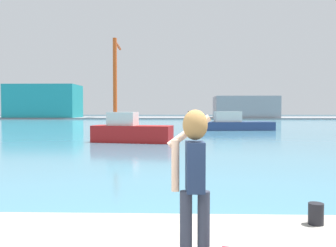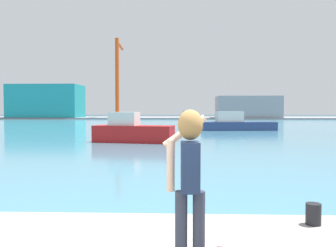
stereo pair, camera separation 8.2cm
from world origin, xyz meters
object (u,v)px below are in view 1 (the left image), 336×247
at_px(person_photographer, 194,169).
at_px(boat_moored_2, 234,124).
at_px(harbor_bollard, 316,214).
at_px(boat_moored, 131,131).
at_px(warehouse_left, 44,101).
at_px(port_crane, 116,70).
at_px(warehouse_right, 245,107).

relative_size(person_photographer, boat_moored_2, 0.20).
relative_size(person_photographer, harbor_bollard, 5.40).
relative_size(person_photographer, boat_moored, 0.29).
bearing_deg(harbor_bollard, warehouse_left, 113.33).
xyz_separation_m(person_photographer, port_crane, (-16.21, 85.93, 10.52)).
height_order(warehouse_left, warehouse_right, warehouse_left).
height_order(warehouse_right, port_crane, port_crane).
height_order(person_photographer, port_crane, port_crane).
bearing_deg(port_crane, harbor_bollard, -77.90).
bearing_deg(warehouse_right, port_crane, -178.11).
bearing_deg(boat_moored_2, warehouse_right, 73.40).
xyz_separation_m(boat_moored, warehouse_left, (-31.39, 65.23, 3.73)).
relative_size(harbor_bollard, port_crane, 0.02).
bearing_deg(boat_moored_2, harbor_bollard, -101.59).
distance_m(boat_moored_2, warehouse_right, 50.65).
height_order(harbor_bollard, warehouse_right, warehouse_right).
distance_m(person_photographer, harbor_bollard, 2.54).
bearing_deg(boat_moored, warehouse_left, 126.70).
xyz_separation_m(person_photographer, boat_moored_2, (6.26, 37.50, -0.98)).
relative_size(boat_moored_2, warehouse_left, 0.49).
relative_size(boat_moored_2, port_crane, 0.44).
xyz_separation_m(person_photographer, boat_moored, (-3.72, 22.03, -0.93)).
distance_m(boat_moored_2, port_crane, 54.61).
xyz_separation_m(boat_moored, boat_moored_2, (9.98, 15.47, -0.05)).
bearing_deg(warehouse_left, harbor_bollard, -66.67).
bearing_deg(person_photographer, harbor_bollard, -56.11).
distance_m(boat_moored, warehouse_left, 72.48).
bearing_deg(person_photographer, boat_moored, 7.02).
xyz_separation_m(warehouse_left, warehouse_right, (51.80, -0.25, -1.50)).
height_order(boat_moored_2, warehouse_right, warehouse_right).
relative_size(boat_moored, boat_moored_2, 0.71).
bearing_deg(boat_moored, warehouse_right, 83.57).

